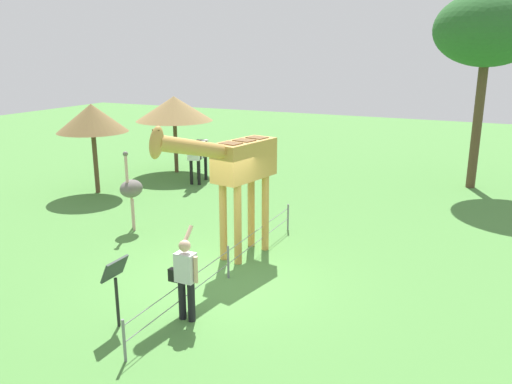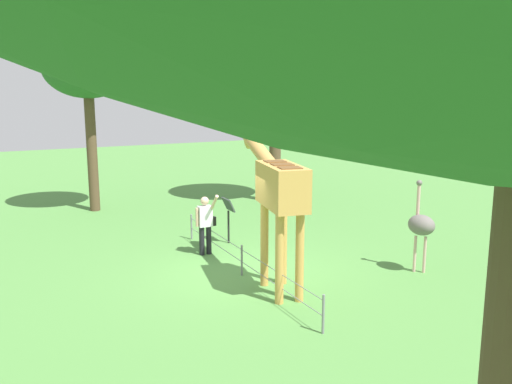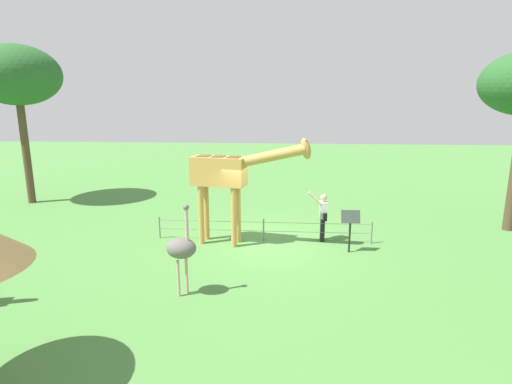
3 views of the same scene
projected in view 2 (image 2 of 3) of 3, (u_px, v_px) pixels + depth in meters
ground_plane at (247, 274)px, 13.13m from camera, size 60.00×60.00×0.00m
giraffe at (277, 189)px, 11.84m from camera, size 3.81×1.20×3.51m
visitor at (205, 222)px, 14.53m from camera, size 0.64×0.58×1.70m
ostrich at (421, 225)px, 13.08m from camera, size 0.70×0.56×2.25m
tree_east at (276, 63)px, 20.44m from camera, size 3.58×3.58×6.61m
tree_northeast at (87, 69)px, 18.95m from camera, size 3.07×3.07×6.16m
info_sign at (228, 211)px, 15.60m from camera, size 0.56×0.21×1.32m
wire_fence at (242, 259)px, 13.00m from camera, size 7.05×0.05×0.75m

